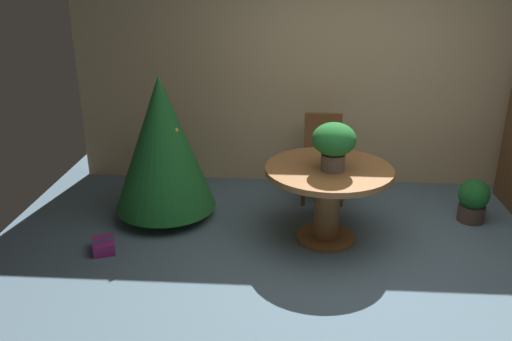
# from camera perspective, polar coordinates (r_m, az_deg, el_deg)

# --- Properties ---
(ground_plane) EXTENTS (6.60, 6.60, 0.00)m
(ground_plane) POSITION_cam_1_polar(r_m,az_deg,el_deg) (4.35, 11.60, -11.89)
(ground_plane) COLOR slate
(back_wall_panel) EXTENTS (6.00, 0.10, 2.60)m
(back_wall_panel) POSITION_cam_1_polar(r_m,az_deg,el_deg) (5.94, 9.90, 10.75)
(back_wall_panel) COLOR tan
(back_wall_panel) RESTS_ON ground_plane
(round_dining_table) EXTENTS (1.12, 1.12, 0.70)m
(round_dining_table) POSITION_cam_1_polar(r_m,az_deg,el_deg) (4.73, 7.71, -1.85)
(round_dining_table) COLOR brown
(round_dining_table) RESTS_ON ground_plane
(flower_vase) EXTENTS (0.37, 0.37, 0.42)m
(flower_vase) POSITION_cam_1_polar(r_m,az_deg,el_deg) (4.52, 8.35, 3.01)
(flower_vase) COLOR #665B51
(flower_vase) RESTS_ON round_dining_table
(wooden_chair_far) EXTENTS (0.43, 0.38, 0.90)m
(wooden_chair_far) POSITION_cam_1_polar(r_m,az_deg,el_deg) (5.62, 7.14, 2.00)
(wooden_chair_far) COLOR brown
(wooden_chair_far) RESTS_ON ground_plane
(holiday_tree) EXTENTS (0.98, 0.98, 1.41)m
(holiday_tree) POSITION_cam_1_polar(r_m,az_deg,el_deg) (5.11, -9.98, 2.85)
(holiday_tree) COLOR brown
(holiday_tree) RESTS_ON ground_plane
(gift_box_purple) EXTENTS (0.25, 0.28, 0.11)m
(gift_box_purple) POSITION_cam_1_polar(r_m,az_deg,el_deg) (4.87, -16.01, -7.75)
(gift_box_purple) COLOR #9E287A
(gift_box_purple) RESTS_ON ground_plane
(potted_plant) EXTENTS (0.30, 0.30, 0.43)m
(potted_plant) POSITION_cam_1_polar(r_m,az_deg,el_deg) (5.56, 22.23, -2.92)
(potted_plant) COLOR #4C382D
(potted_plant) RESTS_ON ground_plane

